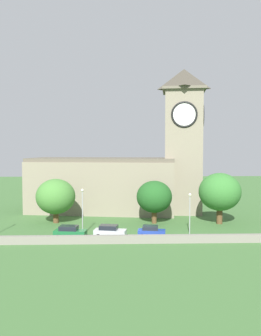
{
  "coord_description": "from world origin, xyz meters",
  "views": [
    {
      "loc": [
        -3.76,
        -51.98,
        13.36
      ],
      "look_at": [
        -1.76,
        9.19,
        9.91
      ],
      "focal_mm": 38.2,
      "sensor_mm": 36.0,
      "label": 1
    }
  ],
  "objects_px": {
    "car_green": "(70,232)",
    "streetlamp_central": "(190,207)",
    "car_silver": "(110,231)",
    "tree_by_tower": "(220,192)",
    "tree_riverside_east": "(56,197)",
    "tree_churchyard": "(154,197)",
    "car_blue": "(151,231)",
    "church": "(124,173)",
    "streetlamp_west_mid": "(82,204)"
  },
  "relations": [
    {
      "from": "church",
      "to": "streetlamp_west_mid",
      "type": "height_order",
      "value": "church"
    },
    {
      "from": "car_green",
      "to": "car_blue",
      "type": "xyz_separation_m",
      "value": [
        12.13,
        0.11,
        -0.05
      ]
    },
    {
      "from": "church",
      "to": "car_silver",
      "type": "xyz_separation_m",
      "value": [
        -2.56,
        -21.85,
        -7.24
      ]
    },
    {
      "from": "streetlamp_central",
      "to": "car_green",
      "type": "bearing_deg",
      "value": -174.18
    },
    {
      "from": "streetlamp_central",
      "to": "tree_by_tower",
      "type": "xyz_separation_m",
      "value": [
        6.75,
        7.35,
        1.32
      ]
    },
    {
      "from": "church",
      "to": "streetlamp_west_mid",
      "type": "bearing_deg",
      "value": -108.39
    },
    {
      "from": "car_blue",
      "to": "streetlamp_west_mid",
      "type": "xyz_separation_m",
      "value": [
        -10.43,
        1.65,
        3.86
      ]
    },
    {
      "from": "car_blue",
      "to": "tree_by_tower",
      "type": "height_order",
      "value": "tree_by_tower"
    },
    {
      "from": "church",
      "to": "tree_churchyard",
      "type": "distance_m",
      "value": 13.58
    },
    {
      "from": "car_silver",
      "to": "car_blue",
      "type": "height_order",
      "value": "car_silver"
    },
    {
      "from": "streetlamp_central",
      "to": "tree_by_tower",
      "type": "relative_size",
      "value": 0.71
    },
    {
      "from": "tree_riverside_east",
      "to": "tree_by_tower",
      "type": "bearing_deg",
      "value": -3.37
    },
    {
      "from": "car_blue",
      "to": "streetlamp_central",
      "type": "relative_size",
      "value": 0.67
    },
    {
      "from": "tree_by_tower",
      "to": "tree_churchyard",
      "type": "xyz_separation_m",
      "value": [
        -11.47,
        0.75,
        -0.91
      ]
    },
    {
      "from": "car_silver",
      "to": "streetlamp_west_mid",
      "type": "distance_m",
      "value": 5.88
    },
    {
      "from": "car_silver",
      "to": "church",
      "type": "bearing_deg",
      "value": 83.33
    },
    {
      "from": "car_green",
      "to": "car_silver",
      "type": "distance_m",
      "value": 5.91
    },
    {
      "from": "streetlamp_central",
      "to": "tree_churchyard",
      "type": "distance_m",
      "value": 9.38
    },
    {
      "from": "church",
      "to": "tree_riverside_east",
      "type": "bearing_deg",
      "value": -138.09
    },
    {
      "from": "car_silver",
      "to": "streetlamp_west_mid",
      "type": "xyz_separation_m",
      "value": [
        -4.2,
        1.53,
        3.81
      ]
    },
    {
      "from": "car_silver",
      "to": "tree_riverside_east",
      "type": "bearing_deg",
      "value": 132.72
    },
    {
      "from": "car_silver",
      "to": "tree_by_tower",
      "type": "relative_size",
      "value": 0.56
    },
    {
      "from": "streetlamp_central",
      "to": "church",
      "type": "bearing_deg",
      "value": 115.84
    },
    {
      "from": "car_green",
      "to": "tree_by_tower",
      "type": "bearing_deg",
      "value": 20.23
    },
    {
      "from": "car_silver",
      "to": "streetlamp_west_mid",
      "type": "height_order",
      "value": "streetlamp_west_mid"
    },
    {
      "from": "car_silver",
      "to": "streetlamp_west_mid",
      "type": "relative_size",
      "value": 0.7
    },
    {
      "from": "car_green",
      "to": "tree_riverside_east",
      "type": "height_order",
      "value": "tree_riverside_east"
    },
    {
      "from": "tree_churchyard",
      "to": "car_blue",
      "type": "bearing_deg",
      "value": -98.11
    },
    {
      "from": "tree_by_tower",
      "to": "tree_riverside_east",
      "type": "bearing_deg",
      "value": 176.63
    },
    {
      "from": "car_silver",
      "to": "streetlamp_central",
      "type": "relative_size",
      "value": 0.79
    },
    {
      "from": "streetlamp_west_mid",
      "to": "car_green",
      "type": "bearing_deg",
      "value": -134.09
    },
    {
      "from": "car_silver",
      "to": "streetlamp_central",
      "type": "distance_m",
      "value": 12.9
    },
    {
      "from": "car_green",
      "to": "car_blue",
      "type": "bearing_deg",
      "value": 0.5
    },
    {
      "from": "church",
      "to": "car_blue",
      "type": "xyz_separation_m",
      "value": [
        3.67,
        -21.97,
        -7.29
      ]
    },
    {
      "from": "car_green",
      "to": "tree_by_tower",
      "type": "relative_size",
      "value": 0.55
    },
    {
      "from": "car_green",
      "to": "tree_riverside_east",
      "type": "distance_m",
      "value": 12.22
    },
    {
      "from": "tree_churchyard",
      "to": "church",
      "type": "bearing_deg",
      "value": 112.75
    },
    {
      "from": "car_silver",
      "to": "car_green",
      "type": "bearing_deg",
      "value": -177.83
    },
    {
      "from": "car_silver",
      "to": "tree_churchyard",
      "type": "bearing_deg",
      "value": 51.91
    },
    {
      "from": "car_green",
      "to": "car_silver",
      "type": "relative_size",
      "value": 0.99
    },
    {
      "from": "streetlamp_west_mid",
      "to": "tree_churchyard",
      "type": "relative_size",
      "value": 0.94
    },
    {
      "from": "streetlamp_central",
      "to": "tree_by_tower",
      "type": "bearing_deg",
      "value": 47.43
    },
    {
      "from": "tree_riverside_east",
      "to": "car_blue",
      "type": "bearing_deg",
      "value": -33.88
    },
    {
      "from": "church",
      "to": "tree_churchyard",
      "type": "relative_size",
      "value": 4.92
    },
    {
      "from": "tree_riverside_east",
      "to": "car_silver",
      "type": "bearing_deg",
      "value": -47.28
    },
    {
      "from": "car_blue",
      "to": "tree_riverside_east",
      "type": "xyz_separation_m",
      "value": [
        -16.1,
        10.81,
        3.83
      ]
    },
    {
      "from": "car_green",
      "to": "streetlamp_central",
      "type": "height_order",
      "value": "streetlamp_central"
    },
    {
      "from": "church",
      "to": "car_blue",
      "type": "bearing_deg",
      "value": -80.51
    },
    {
      "from": "car_silver",
      "to": "streetlamp_central",
      "type": "height_order",
      "value": "streetlamp_central"
    },
    {
      "from": "tree_by_tower",
      "to": "streetlamp_central",
      "type": "bearing_deg",
      "value": -132.57
    }
  ]
}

